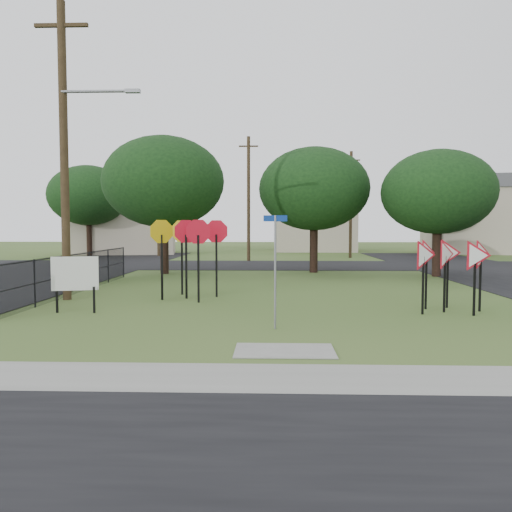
{
  "coord_description": "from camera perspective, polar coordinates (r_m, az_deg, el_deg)",
  "views": [
    {
      "loc": [
        -0.24,
        -12.28,
        2.5
      ],
      "look_at": [
        -0.75,
        3.0,
        1.6
      ],
      "focal_mm": 35.0,
      "sensor_mm": 36.0,
      "label": 1
    }
  ],
  "objects": [
    {
      "name": "tree_far_right",
      "position": [
        46.56,
        19.83,
        5.68
      ],
      "size": [
        6.0,
        6.0,
        6.8
      ],
      "color": "black",
      "rests_on": "ground"
    },
    {
      "name": "fence_run",
      "position": [
        20.01,
        -19.67,
        -1.75
      ],
      "size": [
        0.05,
        11.55,
        1.5
      ],
      "color": "black",
      "rests_on": "ground"
    },
    {
      "name": "tree_far_left",
      "position": [
        45.2,
        -18.61,
        6.58
      ],
      "size": [
        6.8,
        6.8,
        7.73
      ],
      "color": "black",
      "rests_on": "ground"
    },
    {
      "name": "utility_pole_main",
      "position": [
        18.38,
        -20.92,
        11.63
      ],
      "size": [
        3.55,
        0.33,
        10.0
      ],
      "color": "#41321E",
      "rests_on": "ground"
    },
    {
      "name": "house_mid",
      "position": [
        52.46,
        6.58,
        4.05
      ],
      "size": [
        8.4,
        8.4,
        6.2
      ],
      "color": "#B3A790",
      "rests_on": "ground"
    },
    {
      "name": "info_board",
      "position": [
        15.35,
        -19.98,
        -2.13
      ],
      "size": [
        1.29,
        0.33,
        1.64
      ],
      "color": "black",
      "rests_on": "ground"
    },
    {
      "name": "tree_near_mid",
      "position": [
        27.45,
        6.66,
        7.61
      ],
      "size": [
        6.0,
        6.0,
        6.8
      ],
      "color": "black",
      "rests_on": "ground"
    },
    {
      "name": "house_right",
      "position": [
        51.63,
        22.68,
        4.38
      ],
      "size": [
        8.3,
        8.3,
        7.2
      ],
      "color": "#B3A790",
      "rests_on": "ground"
    },
    {
      "name": "street_left",
      "position": [
        25.32,
        -25.79,
        -2.61
      ],
      "size": [
        8.0,
        50.0,
        0.02
      ],
      "primitive_type": "cube",
      "color": "black",
      "rests_on": "ground"
    },
    {
      "name": "yield_sign_cluster",
      "position": [
        15.65,
        21.27,
        -0.14
      ],
      "size": [
        2.62,
        1.65,
        2.17
      ],
      "color": "black",
      "rests_on": "ground"
    },
    {
      "name": "planting_strip",
      "position": [
        7.32,
        3.86,
        -16.53
      ],
      "size": [
        30.0,
        0.8,
        0.02
      ],
      "primitive_type": "cube",
      "color": "#37531F",
      "rests_on": "ground"
    },
    {
      "name": "ground",
      "position": [
        12.54,
        3.02,
        -8.14
      ],
      "size": [
        140.0,
        140.0,
        0.0
      ],
      "primitive_type": "plane",
      "color": "#37531F"
    },
    {
      "name": "far_pole_b",
      "position": [
        40.81,
        10.78,
        5.9
      ],
      "size": [
        1.4,
        0.24,
        8.5
      ],
      "color": "#41321E",
      "rests_on": "ground"
    },
    {
      "name": "street_name_sign",
      "position": [
        12.11,
        2.21,
        -0.87
      ],
      "size": [
        0.57,
        0.06,
        2.78
      ],
      "color": "gray",
      "rests_on": "ground"
    },
    {
      "name": "tree_near_left",
      "position": [
        27.01,
        -10.51,
        8.31
      ],
      "size": [
        6.4,
        6.4,
        7.27
      ],
      "color": "black",
      "rests_on": "ground"
    },
    {
      "name": "stop_sign_cluster",
      "position": [
        17.45,
        -7.68,
        1.77
      ],
      "size": [
        2.58,
        2.08,
        2.76
      ],
      "color": "black",
      "rests_on": "ground"
    },
    {
      "name": "tree_near_right",
      "position": [
        26.65,
        20.08,
        6.87
      ],
      "size": [
        5.6,
        5.6,
        6.33
      ],
      "color": "black",
      "rests_on": "ground"
    },
    {
      "name": "curb_pad",
      "position": [
        10.19,
        3.28,
        -10.77
      ],
      "size": [
        2.0,
        1.2,
        0.02
      ],
      "primitive_type": "cube",
      "color": "gray",
      "rests_on": "ground"
    },
    {
      "name": "far_pole_a",
      "position": [
        36.39,
        -0.86,
        6.67
      ],
      "size": [
        1.4,
        0.24,
        9.0
      ],
      "color": "#41321E",
      "rests_on": "ground"
    },
    {
      "name": "sidewalk",
      "position": [
        8.46,
        3.58,
        -13.75
      ],
      "size": [
        30.0,
        1.6,
        0.02
      ],
      "primitive_type": "cube",
      "color": "gray",
      "rests_on": "ground"
    },
    {
      "name": "far_pole_c",
      "position": [
        43.45,
        -11.12,
        6.07
      ],
      "size": [
        1.4,
        0.24,
        9.0
      ],
      "color": "#41321E",
      "rests_on": "ground"
    },
    {
      "name": "street_far",
      "position": [
        32.38,
        2.35,
        -1.05
      ],
      "size": [
        60.0,
        8.0,
        0.02
      ],
      "primitive_type": "cube",
      "color": "black",
      "rests_on": "ground"
    },
    {
      "name": "house_left",
      "position": [
        48.3,
        -14.68,
        4.62
      ],
      "size": [
        10.58,
        8.88,
        7.2
      ],
      "color": "#B3A790",
      "rests_on": "ground"
    }
  ]
}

